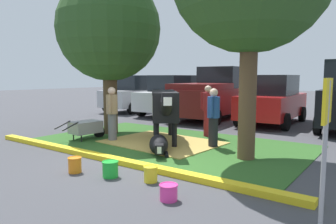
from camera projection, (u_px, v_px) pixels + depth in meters
ground_plane at (148, 156)px, 7.78m from camera, size 80.00×80.00×0.00m
grass_island at (168, 143)px, 9.29m from camera, size 7.79×4.51×0.02m
curb_yellow at (108, 158)px, 7.35m from camera, size 8.99×0.24×0.12m
hay_bedding at (162, 142)px, 9.30m from camera, size 3.35×2.61×0.04m
shade_tree_left at (109, 30)px, 10.49m from camera, size 3.45×3.45×5.26m
cow_holstein at (164, 105)px, 9.28m from camera, size 2.29×2.65×1.57m
calf_lying at (159, 145)px, 8.00m from camera, size 1.07×1.22×0.48m
person_handler at (208, 109)px, 10.22m from camera, size 0.53×0.34×1.67m
person_visitor_near at (112, 112)px, 9.50m from camera, size 0.34×0.47×1.65m
person_visitor_far at (213, 116)px, 8.63m from camera, size 0.34×0.52×1.64m
wheelbarrow at (86, 127)px, 9.78m from camera, size 0.69×1.62×0.63m
parking_sign at (326, 124)px, 3.89m from camera, size 0.06×0.44×1.94m
bucket_orange at (75, 165)px, 6.45m from camera, size 0.29×0.29×0.32m
bucket_green at (110, 169)px, 6.16m from camera, size 0.33×0.33×0.32m
bucket_yellow at (151, 174)px, 5.87m from camera, size 0.28×0.28×0.30m
bucket_pink at (169, 192)px, 5.00m from camera, size 0.31×0.31×0.26m
hatchback_white at (137, 94)px, 17.95m from camera, size 2.14×4.46×2.02m
sedan_blue at (173, 96)px, 16.12m from camera, size 2.14×4.46×2.02m
pickup_truck_maroon at (214, 95)px, 14.69m from camera, size 2.36×5.46×2.42m
sedan_red at (273, 100)px, 13.05m from camera, size 2.14×4.46×2.02m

